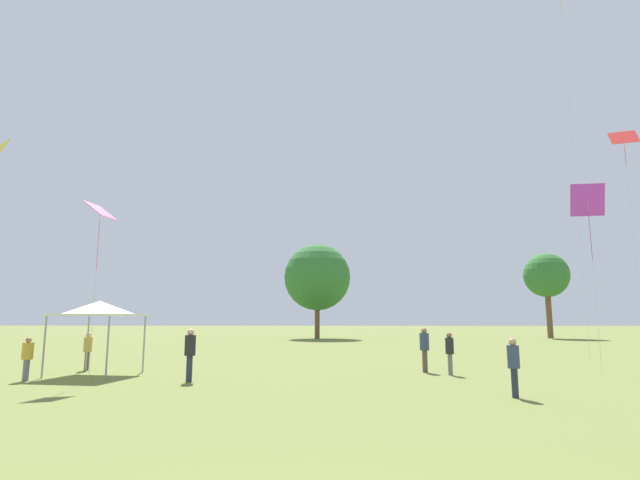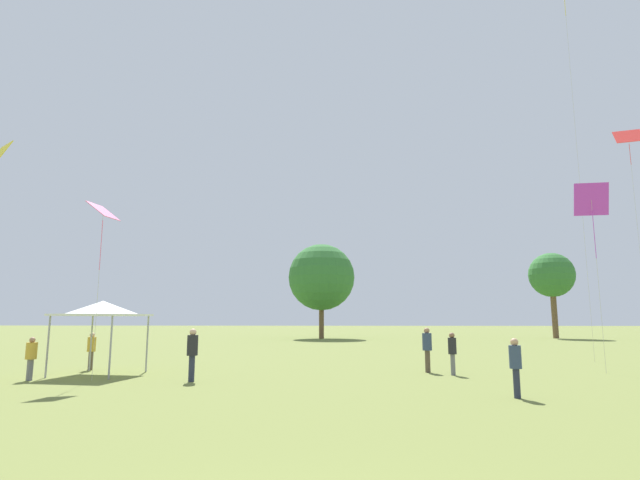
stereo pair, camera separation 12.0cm
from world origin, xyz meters
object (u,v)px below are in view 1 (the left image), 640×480
(person_standing_0, at_px, (450,349))
(person_standing_7, at_px, (190,350))
(person_standing_1, at_px, (424,346))
(person_standing_2, at_px, (27,355))
(kite_3, at_px, (624,141))
(distant_tree_1, at_px, (317,277))
(distant_tree_0, at_px, (546,276))
(kite_2, at_px, (100,215))
(person_standing_6, at_px, (514,362))
(kite_0, at_px, (588,202))
(canopy_tent, at_px, (99,309))
(person_standing_3, at_px, (88,348))

(person_standing_0, relative_size, person_standing_7, 0.90)
(person_standing_1, bearing_deg, person_standing_2, -81.59)
(kite_3, bearing_deg, person_standing_2, -97.78)
(distant_tree_1, bearing_deg, distant_tree_0, 3.76)
(kite_2, bearing_deg, person_standing_1, -21.45)
(kite_2, bearing_deg, person_standing_6, -49.81)
(person_standing_7, bearing_deg, person_standing_2, 118.86)
(distant_tree_0, bearing_deg, kite_2, -129.26)
(person_standing_6, height_order, distant_tree_0, distant_tree_0)
(person_standing_1, relative_size, kite_0, 0.23)
(person_standing_1, distance_m, kite_3, 18.17)
(person_standing_1, bearing_deg, kite_0, 84.88)
(canopy_tent, relative_size, distant_tree_0, 0.34)
(person_standing_1, xyz_separation_m, person_standing_3, (-14.38, 0.25, -0.14))
(person_standing_1, xyz_separation_m, distant_tree_0, (20.15, 36.57, 5.94))
(kite_0, bearing_deg, kite_2, 60.59)
(person_standing_3, relative_size, canopy_tent, 0.49)
(person_standing_2, xyz_separation_m, distant_tree_0, (34.85, 40.01, 6.12))
(kite_0, bearing_deg, person_standing_0, 59.29)
(person_standing_3, distance_m, person_standing_6, 17.21)
(person_standing_3, distance_m, kite_3, 30.07)
(person_standing_2, height_order, person_standing_7, person_standing_7)
(person_standing_0, distance_m, distant_tree_0, 42.64)
(person_standing_2, bearing_deg, kite_2, 112.71)
(person_standing_1, relative_size, kite_3, 0.14)
(kite_2, distance_m, kite_3, 27.80)
(person_standing_3, bearing_deg, person_standing_0, 166.84)
(person_standing_3, bearing_deg, person_standing_6, 147.80)
(person_standing_0, xyz_separation_m, canopy_tent, (-13.97, -0.54, 1.59))
(person_standing_2, relative_size, kite_0, 0.19)
(distant_tree_0, bearing_deg, kite_3, -103.84)
(kite_3, bearing_deg, person_standing_0, -85.57)
(person_standing_0, xyz_separation_m, person_standing_7, (-9.65, -2.49, 0.11))
(person_standing_1, height_order, person_standing_7, person_standing_7)
(person_standing_7, height_order, canopy_tent, canopy_tent)
(canopy_tent, distance_m, distant_tree_1, 37.28)
(person_standing_2, bearing_deg, person_standing_1, 123.05)
(distant_tree_0, distance_m, distant_tree_1, 26.22)
(person_standing_0, relative_size, distant_tree_0, 0.17)
(person_standing_6, xyz_separation_m, distant_tree_1, (-7.39, 41.48, 5.81))
(person_standing_1, bearing_deg, kite_3, 112.52)
(person_standing_7, relative_size, kite_0, 0.23)
(person_standing_1, bearing_deg, distant_tree_0, 146.36)
(distant_tree_1, bearing_deg, canopy_tent, -101.12)
(person_standing_2, bearing_deg, distant_tree_0, 158.80)
(kite_0, distance_m, kite_3, 10.09)
(person_standing_1, xyz_separation_m, person_standing_7, (-8.82, -3.44, 0.01))
(kite_0, xyz_separation_m, kite_2, (-19.58, -3.29, -1.06))
(person_standing_3, height_order, distant_tree_1, distant_tree_1)
(distant_tree_0, height_order, distant_tree_1, distant_tree_1)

